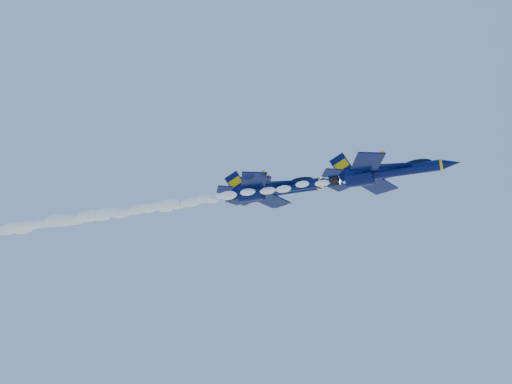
% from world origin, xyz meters
% --- Properties ---
extents(jet_lead, '(16.40, 13.45, 6.09)m').
position_xyz_m(jet_lead, '(20.02, -8.52, 150.34)').
color(jet_lead, '#070C3C').
extents(smoke_trail_jet_lead, '(44.58, 1.83, 1.64)m').
position_xyz_m(smoke_trail_jet_lead, '(-9.27, -8.52, 149.95)').
color(smoke_trail_jet_lead, white).
extents(jet_second, '(16.18, 13.27, 6.01)m').
position_xyz_m(jet_second, '(4.17, -5.75, 151.47)').
color(jet_second, '#070C3C').
extents(smoke_trail_jet_second, '(44.58, 1.80, 1.62)m').
position_xyz_m(smoke_trail_jet_second, '(-25.04, -5.75, 151.08)').
color(smoke_trail_jet_second, white).
extents(jet_third, '(15.58, 12.78, 5.79)m').
position_xyz_m(jet_third, '(2.33, 1.83, 154.51)').
color(jet_third, '#070C3C').
extents(smoke_trail_jet_third, '(44.58, 1.74, 1.56)m').
position_xyz_m(smoke_trail_jet_third, '(-26.62, 1.83, 154.13)').
color(smoke_trail_jet_third, white).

